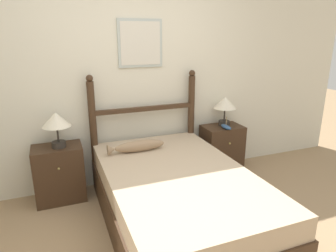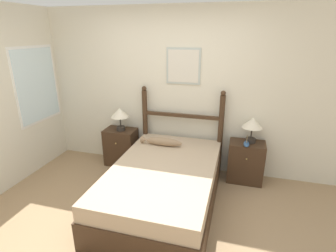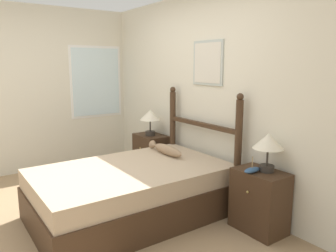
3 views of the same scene
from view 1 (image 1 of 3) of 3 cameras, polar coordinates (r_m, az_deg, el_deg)
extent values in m
cube|color=beige|center=(3.59, -7.99, 8.82)|extent=(6.40, 0.06, 2.55)
cube|color=#ADB7B2|center=(3.56, -5.29, 15.40)|extent=(0.52, 0.02, 0.54)
cube|color=beige|center=(3.55, -5.23, 15.40)|extent=(0.46, 0.01, 0.48)
cube|color=#3D2819|center=(3.00, 1.74, -15.20)|extent=(1.31, 2.09, 0.36)
cube|color=tan|center=(2.86, 1.79, -10.45)|extent=(1.27, 2.05, 0.20)
cylinder|color=#3D2819|center=(3.54, -13.93, -2.14)|extent=(0.08, 0.08, 1.29)
sphere|color=#3D2819|center=(3.38, -14.75, 8.78)|extent=(0.08, 0.08, 0.08)
cylinder|color=#3D2819|center=(3.87, 4.37, -0.02)|extent=(0.08, 0.08, 1.29)
sphere|color=#3D2819|center=(3.73, 4.61, 9.99)|extent=(0.08, 0.08, 0.08)
cube|color=#3D2819|center=(3.58, -4.46, 3.28)|extent=(1.23, 0.06, 0.05)
cube|color=#3D2819|center=(3.54, -19.98, -8.49)|extent=(0.52, 0.35, 0.63)
sphere|color=tan|center=(3.31, -20.09, -7.64)|extent=(0.02, 0.02, 0.02)
cube|color=#3D2819|center=(4.08, 10.16, -4.26)|extent=(0.52, 0.35, 0.63)
sphere|color=tan|center=(3.89, 11.68, -3.27)|extent=(0.02, 0.02, 0.02)
cylinder|color=#2D2823|center=(3.39, -20.07, -3.30)|extent=(0.14, 0.14, 0.06)
cylinder|color=#2D2823|center=(3.35, -20.27, -1.43)|extent=(0.02, 0.02, 0.17)
cone|color=beige|center=(3.31, -20.55, 1.18)|extent=(0.30, 0.30, 0.15)
cylinder|color=#2D2823|center=(4.02, 10.62, 0.58)|extent=(0.14, 0.14, 0.06)
cylinder|color=#2D2823|center=(3.99, 10.71, 2.19)|extent=(0.02, 0.02, 0.17)
cone|color=beige|center=(3.95, 10.83, 4.42)|extent=(0.30, 0.30, 0.15)
ellipsoid|color=#335684|center=(3.87, 11.00, -0.17)|extent=(0.08, 0.20, 0.05)
cylinder|color=#997F56|center=(3.85, 11.06, 0.98)|extent=(0.01, 0.01, 0.11)
ellipsoid|color=#997A5B|center=(3.26, -5.38, -3.78)|extent=(0.55, 0.11, 0.12)
cone|color=#997A5B|center=(3.20, -10.75, -4.45)|extent=(0.08, 0.11, 0.11)
camera|label=2|loc=(1.96, 87.48, 12.97)|focal=28.00mm
camera|label=3|loc=(4.10, 59.54, 7.20)|focal=35.00mm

